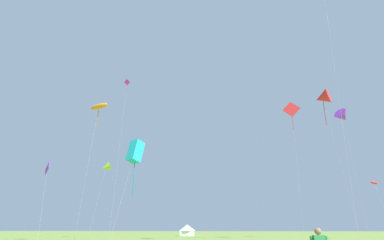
% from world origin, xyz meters
% --- Properties ---
extents(kite_lime_delta, '(3.42, 2.53, 14.44)m').
position_xyz_m(kite_lime_delta, '(-19.64, 56.46, 13.29)').
color(kite_lime_delta, '#99DB2D').
rests_on(kite_lime_delta, ground).
extents(kite_red_delta, '(4.37, 3.74, 25.92)m').
position_xyz_m(kite_red_delta, '(22.36, 50.75, 24.37)').
color(kite_red_delta, red).
rests_on(kite_red_delta, ground).
extents(kite_orange_parafoil, '(3.70, 2.84, 19.80)m').
position_xyz_m(kite_orange_parafoil, '(-14.78, 38.46, 19.14)').
color(kite_orange_parafoil, orange).
rests_on(kite_orange_parafoil, ground).
extents(kite_purple_delta, '(4.03, 3.93, 24.63)m').
position_xyz_m(kite_purple_delta, '(28.13, 57.62, 22.99)').
color(kite_purple_delta, purple).
rests_on(kite_purple_delta, ground).
extents(kite_red_parafoil, '(2.09, 1.71, 9.06)m').
position_xyz_m(kite_red_parafoil, '(28.39, 50.31, 8.77)').
color(kite_red_parafoil, red).
rests_on(kite_red_parafoil, ground).
extents(kite_red_diamond, '(3.11, 1.09, 23.89)m').
position_xyz_m(kite_red_diamond, '(16.54, 50.70, 22.06)').
color(kite_red_diamond, red).
rests_on(kite_red_diamond, ground).
extents(kite_cyan_box, '(3.01, 2.38, 11.83)m').
position_xyz_m(kite_cyan_box, '(-6.80, 31.76, 10.39)').
color(kite_cyan_box, '#1EB7CC').
rests_on(kite_cyan_box, ground).
extents(kite_magenta_diamond, '(1.38, 2.32, 31.96)m').
position_xyz_m(kite_magenta_diamond, '(-16.14, 54.72, 28.92)').
color(kite_magenta_diamond, '#E02DA3').
rests_on(kite_magenta_diamond, ground).
extents(kite_purple_diamond, '(1.84, 2.34, 11.30)m').
position_xyz_m(kite_purple_diamond, '(-22.71, 40.52, 10.14)').
color(kite_purple_diamond, purple).
rests_on(kite_purple_diamond, ground).
extents(festival_tent_left, '(3.92, 3.92, 2.55)m').
position_xyz_m(festival_tent_left, '(-4.95, 72.89, 1.41)').
color(festival_tent_left, white).
rests_on(festival_tent_left, ground).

